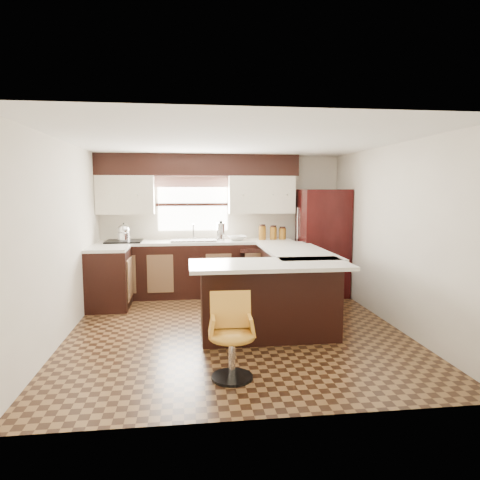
{
  "coord_description": "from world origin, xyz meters",
  "views": [
    {
      "loc": [
        -0.6,
        -5.34,
        1.8
      ],
      "look_at": [
        0.11,
        0.45,
        1.12
      ],
      "focal_mm": 32.0,
      "sensor_mm": 36.0,
      "label": 1
    }
  ],
  "objects": [
    {
      "name": "floor",
      "position": [
        0.0,
        0.0,
        0.0
      ],
      "size": [
        4.4,
        4.4,
        0.0
      ],
      "primitive_type": "plane",
      "color": "#49301A",
      "rests_on": "ground"
    },
    {
      "name": "ceiling",
      "position": [
        0.0,
        0.0,
        2.4
      ],
      "size": [
        4.4,
        4.4,
        0.0
      ],
      "primitive_type": "plane",
      "rotation": [
        3.14,
        0.0,
        0.0
      ],
      "color": "silver",
      "rests_on": "wall_back"
    },
    {
      "name": "wall_back",
      "position": [
        0.0,
        2.2,
        1.2
      ],
      "size": [
        4.4,
        0.0,
        4.4
      ],
      "primitive_type": "plane",
      "rotation": [
        1.57,
        0.0,
        0.0
      ],
      "color": "beige",
      "rests_on": "floor"
    },
    {
      "name": "wall_front",
      "position": [
        0.0,
        -2.2,
        1.2
      ],
      "size": [
        4.4,
        0.0,
        4.4
      ],
      "primitive_type": "plane",
      "rotation": [
        -1.57,
        0.0,
        0.0
      ],
      "color": "beige",
      "rests_on": "floor"
    },
    {
      "name": "wall_left",
      "position": [
        -2.1,
        0.0,
        1.2
      ],
      "size": [
        0.0,
        4.4,
        4.4
      ],
      "primitive_type": "plane",
      "rotation": [
        1.57,
        0.0,
        1.57
      ],
      "color": "beige",
      "rests_on": "floor"
    },
    {
      "name": "wall_right",
      "position": [
        2.1,
        0.0,
        1.2
      ],
      "size": [
        0.0,
        4.4,
        4.4
      ],
      "primitive_type": "plane",
      "rotation": [
        1.57,
        0.0,
        -1.57
      ],
      "color": "beige",
      "rests_on": "floor"
    },
    {
      "name": "base_cab_back",
      "position": [
        -0.45,
        1.9,
        0.45
      ],
      "size": [
        3.3,
        0.6,
        0.9
      ],
      "primitive_type": "cube",
      "color": "black",
      "rests_on": "floor"
    },
    {
      "name": "base_cab_left",
      "position": [
        -1.8,
        1.25,
        0.45
      ],
      "size": [
        0.6,
        0.7,
        0.9
      ],
      "primitive_type": "cube",
      "color": "black",
      "rests_on": "floor"
    },
    {
      "name": "counter_back",
      "position": [
        -0.45,
        1.9,
        0.92
      ],
      "size": [
        3.3,
        0.6,
        0.04
      ],
      "primitive_type": "cube",
      "color": "silver",
      "rests_on": "base_cab_back"
    },
    {
      "name": "counter_left",
      "position": [
        -1.8,
        1.25,
        0.92
      ],
      "size": [
        0.6,
        0.7,
        0.04
      ],
      "primitive_type": "cube",
      "color": "silver",
      "rests_on": "base_cab_left"
    },
    {
      "name": "soffit",
      "position": [
        -0.4,
        2.03,
        2.22
      ],
      "size": [
        3.4,
        0.35,
        0.36
      ],
      "primitive_type": "cube",
      "color": "black",
      "rests_on": "wall_back"
    },
    {
      "name": "upper_cab_left",
      "position": [
        -1.62,
        2.03,
        1.72
      ],
      "size": [
        0.94,
        0.35,
        0.64
      ],
      "primitive_type": "cube",
      "color": "beige",
      "rests_on": "wall_back"
    },
    {
      "name": "upper_cab_right",
      "position": [
        0.68,
        2.03,
        1.72
      ],
      "size": [
        1.14,
        0.35,
        0.64
      ],
      "primitive_type": "cube",
      "color": "beige",
      "rests_on": "wall_back"
    },
    {
      "name": "window_pane",
      "position": [
        -0.5,
        2.18,
        1.55
      ],
      "size": [
        1.2,
        0.02,
        0.9
      ],
      "primitive_type": "cube",
      "color": "white",
      "rests_on": "wall_back"
    },
    {
      "name": "valance",
      "position": [
        -0.5,
        2.14,
        1.94
      ],
      "size": [
        1.3,
        0.06,
        0.18
      ],
      "primitive_type": "cube",
      "color": "#D19B93",
      "rests_on": "wall_back"
    },
    {
      "name": "sink",
      "position": [
        -0.5,
        1.88,
        0.96
      ],
      "size": [
        0.75,
        0.45,
        0.03
      ],
      "primitive_type": "cube",
      "color": "#B2B2B7",
      "rests_on": "counter_back"
    },
    {
      "name": "dishwasher",
      "position": [
        0.55,
        1.61,
        0.43
      ],
      "size": [
        0.58,
        0.03,
        0.78
      ],
      "primitive_type": "cube",
      "color": "black",
      "rests_on": "floor"
    },
    {
      "name": "cooktop",
      "position": [
        -1.65,
        1.88,
        0.96
      ],
      "size": [
        0.58,
        0.5,
        0.02
      ],
      "primitive_type": "cube",
      "color": "black",
      "rests_on": "counter_back"
    },
    {
      "name": "peninsula_long",
      "position": [
        0.9,
        0.62,
        0.45
      ],
      "size": [
        0.6,
        1.95,
        0.9
      ],
      "primitive_type": "cube",
      "color": "black",
      "rests_on": "floor"
    },
    {
      "name": "peninsula_return",
      "position": [
        0.38,
        -0.35,
        0.45
      ],
      "size": [
        1.65,
        0.6,
        0.9
      ],
      "primitive_type": "cube",
      "color": "black",
      "rests_on": "floor"
    },
    {
      "name": "counter_pen_long",
      "position": [
        0.95,
        0.62,
        0.92
      ],
      "size": [
        0.84,
        1.95,
        0.04
      ],
      "primitive_type": "cube",
      "color": "silver",
      "rests_on": "peninsula_long"
    },
    {
      "name": "counter_pen_return",
      "position": [
        0.35,
        -0.44,
        0.92
      ],
      "size": [
        1.89,
        0.84,
        0.04
      ],
      "primitive_type": "cube",
      "color": "silver",
      "rests_on": "peninsula_return"
    },
    {
      "name": "refrigerator",
      "position": [
        1.69,
        1.7,
        0.91
      ],
      "size": [
        0.78,
        0.75,
        1.81
      ],
      "primitive_type": "cube",
      "color": "black",
      "rests_on": "floor"
    },
    {
      "name": "bar_chair",
      "position": [
        -0.2,
        -1.44,
        0.41
      ],
      "size": [
        0.45,
        0.45,
        0.82
      ],
      "primitive_type": null,
      "rotation": [
        0.0,
        0.0,
        -0.02
      ],
      "color": "gold",
      "rests_on": "floor"
    },
    {
      "name": "kettle",
      "position": [
        -1.65,
        1.88,
        1.12
      ],
      "size": [
        0.22,
        0.22,
        0.29
      ],
      "primitive_type": null,
      "color": "silver",
      "rests_on": "cooktop"
    },
    {
      "name": "percolator",
      "position": [
        -0.04,
        1.9,
        1.1
      ],
      "size": [
        0.14,
        0.14,
        0.3
      ],
      "primitive_type": "cylinder",
      "color": "silver",
      "rests_on": "counter_back"
    },
    {
      "name": "mixing_bowl",
      "position": [
        0.24,
        1.9,
        0.98
      ],
      "size": [
        0.39,
        0.39,
        0.08
      ],
      "primitive_type": "imported",
      "rotation": [
        0.0,
        0.0,
        0.3
      ],
      "color": "white",
      "rests_on": "counter_back"
    },
    {
      "name": "canister_large",
      "position": [
        0.68,
        1.92,
        1.06
      ],
      "size": [
        0.13,
        0.13,
        0.24
      ],
      "primitive_type": "cylinder",
      "color": "brown",
      "rests_on": "counter_back"
    },
    {
      "name": "canister_med",
      "position": [
        0.88,
        1.92,
        1.05
      ],
      "size": [
        0.12,
        0.12,
        0.22
      ],
      "primitive_type": "cylinder",
      "color": "brown",
      "rests_on": "counter_back"
    },
    {
      "name": "canister_small",
      "position": [
        1.04,
        1.92,
        1.04
      ],
      "size": [
        0.12,
        0.12,
        0.19
      ],
      "primitive_type": "cylinder",
      "color": "brown",
      "rests_on": "counter_back"
    }
  ]
}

